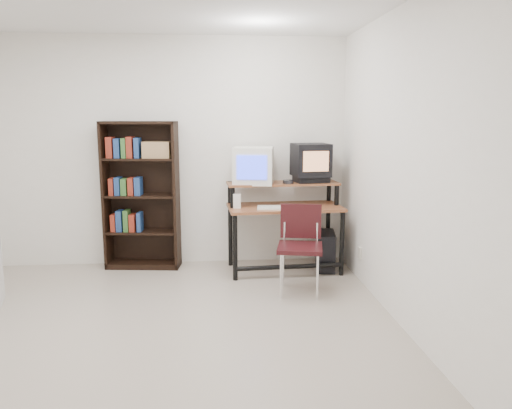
{
  "coord_description": "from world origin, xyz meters",
  "views": [
    {
      "loc": [
        0.47,
        -3.79,
        1.72
      ],
      "look_at": [
        0.89,
        1.1,
        0.84
      ],
      "focal_mm": 35.0,
      "sensor_mm": 36.0,
      "label": 1
    }
  ],
  "objects": [
    {
      "name": "floor",
      "position": [
        0.0,
        0.0,
        -0.01
      ],
      "size": [
        4.0,
        4.0,
        0.01
      ],
      "primitive_type": "cube",
      "color": "#BAAB9A",
      "rests_on": "ground"
    },
    {
      "name": "crt_tv",
      "position": [
        1.56,
        1.7,
        1.23
      ],
      "size": [
        0.42,
        0.42,
        0.36
      ],
      "rotation": [
        0.0,
        0.0,
        0.12
      ],
      "color": "black",
      "rests_on": "vcr"
    },
    {
      "name": "mouse",
      "position": [
        1.55,
        1.48,
        0.74
      ],
      "size": [
        0.1,
        0.06,
        0.03
      ],
      "primitive_type": "cube",
      "rotation": [
        0.0,
        0.0,
        -0.04
      ],
      "color": "white",
      "rests_on": "mousepad"
    },
    {
      "name": "front_wall",
      "position": [
        0.0,
        -2.0,
        1.3
      ],
      "size": [
        4.0,
        0.01,
        2.6
      ],
      "primitive_type": "cube",
      "color": "white",
      "rests_on": "floor"
    },
    {
      "name": "school_chair",
      "position": [
        1.31,
        0.9,
        0.53
      ],
      "size": [
        0.5,
        0.5,
        0.85
      ],
      "rotation": [
        0.0,
        0.0,
        -0.2
      ],
      "color": "black",
      "rests_on": "floor"
    },
    {
      "name": "keyboard",
      "position": [
        1.17,
        1.42,
        0.74
      ],
      "size": [
        0.49,
        0.27,
        0.03
      ],
      "primitive_type": "cube",
      "rotation": [
        0.0,
        0.0,
        -0.13
      ],
      "color": "white",
      "rests_on": "computer_desk"
    },
    {
      "name": "wall_outlet",
      "position": [
        1.99,
        1.15,
        0.3
      ],
      "size": [
        0.02,
        0.08,
        0.12
      ],
      "primitive_type": "cube",
      "color": "beige",
      "rests_on": "right_wall"
    },
    {
      "name": "computer_desk",
      "position": [
        1.25,
        1.59,
        0.69
      ],
      "size": [
        1.27,
        0.69,
        0.98
      ],
      "rotation": [
        0.0,
        0.0,
        0.06
      ],
      "color": "brown",
      "rests_on": "floor"
    },
    {
      "name": "pc_tower",
      "position": [
        1.72,
        1.59,
        0.21
      ],
      "size": [
        0.27,
        0.48,
        0.42
      ],
      "primitive_type": "cube",
      "rotation": [
        0.0,
        0.0,
        -0.16
      ],
      "color": "black",
      "rests_on": "floor"
    },
    {
      "name": "right_wall",
      "position": [
        2.0,
        0.0,
        1.3
      ],
      "size": [
        0.01,
        4.0,
        2.6
      ],
      "primitive_type": "cube",
      "color": "white",
      "rests_on": "floor"
    },
    {
      "name": "mousepad",
      "position": [
        1.57,
        1.46,
        0.72
      ],
      "size": [
        0.24,
        0.21,
        0.01
      ],
      "primitive_type": "cube",
      "rotation": [
        0.0,
        0.0,
        0.13
      ],
      "color": "black",
      "rests_on": "computer_desk"
    },
    {
      "name": "cd_spindle",
      "position": [
        1.29,
        1.6,
        0.99
      ],
      "size": [
        0.12,
        0.12,
        0.05
      ],
      "primitive_type": "cylinder",
      "rotation": [
        0.0,
        0.0,
        -0.0
      ],
      "color": "#26262B",
      "rests_on": "computer_desk"
    },
    {
      "name": "desk_speaker",
      "position": [
        0.72,
        1.5,
        0.8
      ],
      "size": [
        0.08,
        0.08,
        0.17
      ],
      "primitive_type": "cube",
      "rotation": [
        0.0,
        0.0,
        0.07
      ],
      "color": "white",
      "rests_on": "computer_desk"
    },
    {
      "name": "back_wall",
      "position": [
        0.0,
        2.0,
        1.3
      ],
      "size": [
        4.0,
        0.01,
        2.6
      ],
      "primitive_type": "cube",
      "color": "white",
      "rests_on": "floor"
    },
    {
      "name": "crt_monitor",
      "position": [
        0.92,
        1.7,
        1.17
      ],
      "size": [
        0.49,
        0.5,
        0.41
      ],
      "rotation": [
        0.0,
        0.0,
        -0.17
      ],
      "color": "white",
      "rests_on": "computer_desk"
    },
    {
      "name": "vcr",
      "position": [
        1.56,
        1.69,
        1.01
      ],
      "size": [
        0.4,
        0.32,
        0.08
      ],
      "primitive_type": "cube",
      "rotation": [
        0.0,
        0.0,
        0.17
      ],
      "color": "black",
      "rests_on": "computer_desk"
    },
    {
      "name": "bookshelf",
      "position": [
        -0.34,
        1.85,
        0.86
      ],
      "size": [
        0.86,
        0.37,
        1.66
      ],
      "rotation": [
        0.0,
        0.0,
        -0.12
      ],
      "color": "black",
      "rests_on": "floor"
    }
  ]
}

